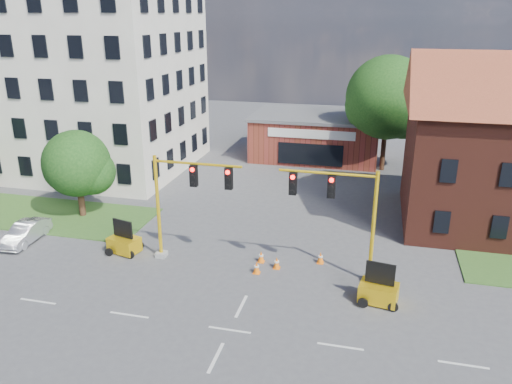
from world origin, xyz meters
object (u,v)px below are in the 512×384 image
signal_mast_west (184,197)px  trailer_west (124,243)px  trailer_east (379,291)px  pickup_white (460,224)px  signal_mast_east (342,211)px

signal_mast_west → trailer_west: signal_mast_west is taller
trailer_east → pickup_white: 10.87m
signal_mast_east → pickup_white: 10.93m
signal_mast_west → pickup_white: (15.85, 7.63, -3.19)m
trailer_west → signal_mast_east: bearing=14.0°
trailer_east → pickup_white: trailer_east is taller
signal_mast_west → trailer_east: 11.52m
signal_mast_west → trailer_west: 5.18m
signal_mast_east → pickup_white: signal_mast_east is taller
trailer_east → pickup_white: size_ratio=0.40×
signal_mast_east → trailer_west: signal_mast_east is taller
trailer_west → trailer_east: bearing=6.3°
trailer_east → pickup_white: bearing=72.2°
trailer_west → pickup_white: bearing=35.0°
signal_mast_west → signal_mast_east: (8.71, 0.00, 0.00)m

